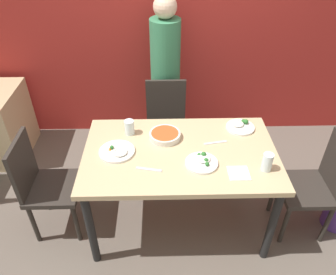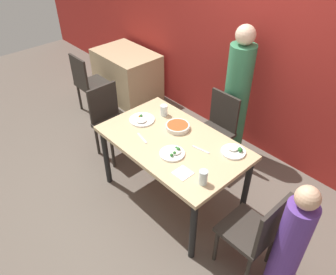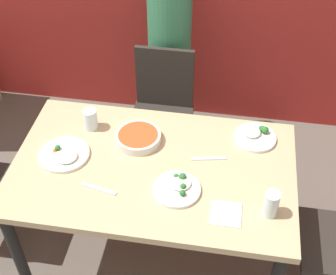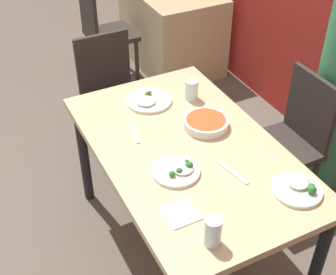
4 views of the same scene
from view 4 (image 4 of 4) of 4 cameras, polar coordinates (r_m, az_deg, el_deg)
name	(u,v)px [view 4 (image 4 of 4)]	position (r m, az deg, el deg)	size (l,w,h in m)	color
ground_plane	(185,245)	(2.88, 2.03, -12.99)	(10.00, 10.00, 0.00)	#60564C
dining_table	(187,160)	(2.40, 2.38, -2.78)	(1.41, 0.86, 0.76)	tan
chair_adult_spot	(290,139)	(2.94, 14.67, -0.13)	(0.40, 0.40, 0.88)	#2D2823
chair_empty_left	(111,95)	(3.27, -6.91, 5.20)	(0.40, 0.40, 0.88)	#2D2823
bowl_curry	(206,123)	(2.47, 4.65, 1.81)	(0.24, 0.24, 0.05)	silver
plate_rice_adult	(299,188)	(2.17, 15.62, -6.00)	(0.22, 0.22, 0.06)	white
plate_rice_child	(178,170)	(2.18, 1.19, -4.01)	(0.23, 0.23, 0.06)	white
plate_noodles	(149,100)	(2.66, -2.39, 4.56)	(0.26, 0.26, 0.05)	white
glass_water_tall	(192,90)	(2.67, 2.89, 5.84)	(0.08, 0.08, 0.12)	silver
glass_water_short	(213,231)	(1.86, 5.46, -11.33)	(0.07, 0.07, 0.13)	silver
napkin_folded	(181,213)	(2.01, 1.57, -9.21)	(0.14, 0.14, 0.01)	white
fork_steel	(135,133)	(2.43, -4.07, 0.57)	(0.18, 0.06, 0.01)	silver
spoon_steel	(234,173)	(2.21, 8.01, -4.36)	(0.18, 0.05, 0.01)	silver
background_table	(172,28)	(4.48, 0.49, 13.22)	(0.97, 0.67, 0.73)	tan
chair_background	(103,30)	(4.20, -7.89, 12.80)	(0.40, 0.40, 0.88)	#2D2823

